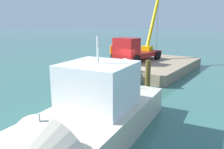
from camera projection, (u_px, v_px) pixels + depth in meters
name	position (u px, v px, depth m)	size (l,w,h in m)	color
ground	(127.00, 77.00, 21.56)	(200.00, 200.00, 0.00)	#386B60
dock	(147.00, 65.00, 24.79)	(10.91, 8.52, 0.93)	gray
crane_truck	(135.00, 49.00, 24.00)	(8.21, 3.22, 6.99)	maroon
dock_worker	(111.00, 53.00, 24.27)	(0.34, 0.34, 1.78)	#353535
salvaged_car	(109.00, 75.00, 19.41)	(4.74, 3.74, 2.73)	silver
moored_yacht	(74.00, 139.00, 9.17)	(11.18, 5.04, 6.07)	beige
piling_near	(87.00, 68.00, 21.42)	(0.41, 0.41, 1.65)	brown
piling_mid	(117.00, 73.00, 19.89)	(0.40, 0.40, 1.56)	brown
piling_far	(148.00, 74.00, 18.09)	(0.41, 0.41, 2.17)	brown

